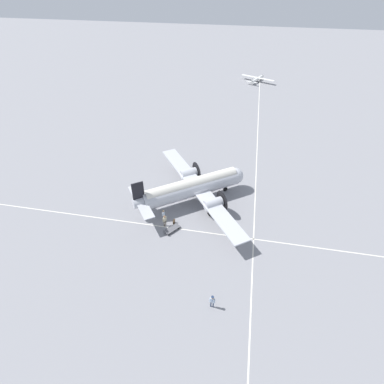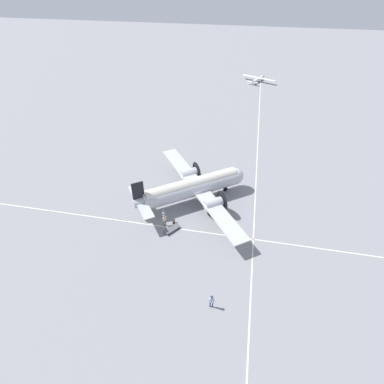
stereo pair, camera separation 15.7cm
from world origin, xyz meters
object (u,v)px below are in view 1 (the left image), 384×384
object	(u,v)px
passenger_boarding	(165,220)
baggage_cart	(172,229)
airliner_main	(195,187)
crew_foreground	(212,301)
ramp_agent	(164,214)
suitcase_near_door	(174,222)
light_aircraft_distant	(257,79)

from	to	relation	value
passenger_boarding	baggage_cart	xyz separation A→B (m)	(-0.71, -1.12, -0.85)
airliner_main	crew_foreground	xyz separation A→B (m)	(-16.77, -4.92, -1.40)
airliner_main	ramp_agent	size ratio (longest dim) A/B	12.38
airliner_main	ramp_agent	bearing A→B (deg)	-160.30
ramp_agent	baggage_cart	world-z (taller)	ramp_agent
suitcase_near_door	baggage_cart	bearing A→B (deg)	-178.30
airliner_main	light_aircraft_distant	world-z (taller)	airliner_main
airliner_main	ramp_agent	distance (m)	6.19
suitcase_near_door	baggage_cart	size ratio (longest dim) A/B	0.26
suitcase_near_door	airliner_main	bearing A→B (deg)	-18.70
crew_foreground	ramp_agent	world-z (taller)	crew_foreground
passenger_boarding	baggage_cart	bearing A→B (deg)	-88.45
baggage_cart	light_aircraft_distant	world-z (taller)	light_aircraft_distant
ramp_agent	light_aircraft_distant	xyz separation A→B (m)	(61.91, -11.46, -0.23)
light_aircraft_distant	airliner_main	bearing A→B (deg)	-163.47
airliner_main	baggage_cart	distance (m)	7.41
crew_foreground	light_aircraft_distant	distance (m)	73.78
light_aircraft_distant	suitcase_near_door	bearing A→B (deg)	-164.44
ramp_agent	light_aircraft_distant	distance (m)	62.96
crew_foreground	suitcase_near_door	size ratio (longest dim) A/B	2.91
suitcase_near_door	passenger_boarding	bearing A→B (deg)	121.65
ramp_agent	suitcase_near_door	distance (m)	1.78
passenger_boarding	light_aircraft_distant	bearing A→B (deg)	23.86
ramp_agent	baggage_cart	xyz separation A→B (m)	(-1.86, -1.58, -0.77)
suitcase_near_door	baggage_cart	world-z (taller)	suitcase_near_door
crew_foreground	passenger_boarding	bearing A→B (deg)	-45.80
airliner_main	suitcase_near_door	size ratio (longest dim) A/B	33.70
light_aircraft_distant	passenger_boarding	bearing A→B (deg)	-165.30
airliner_main	light_aircraft_distant	xyz separation A→B (m)	(56.95, -8.07, -1.70)
baggage_cart	light_aircraft_distant	bearing A→B (deg)	27.51
ramp_agent	suitcase_near_door	size ratio (longest dim) A/B	2.72
crew_foreground	baggage_cart	xyz separation A→B (m)	(9.95, 6.72, -0.84)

